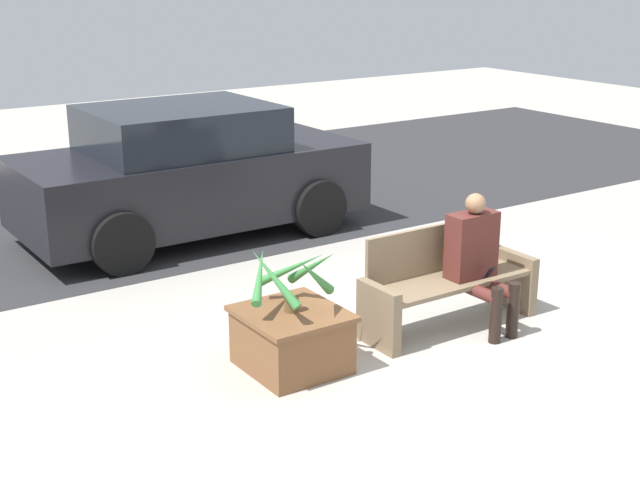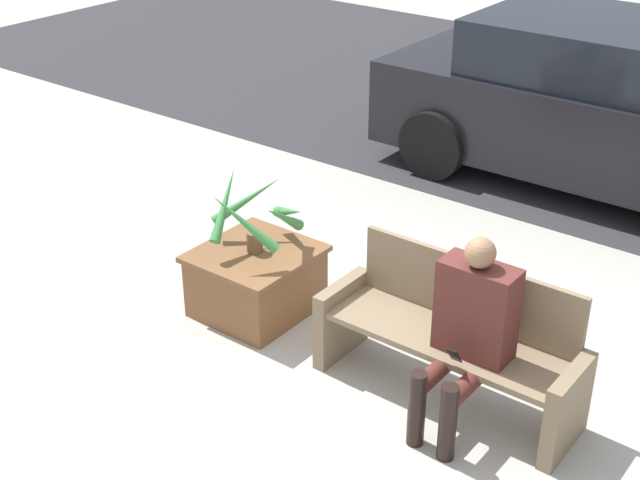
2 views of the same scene
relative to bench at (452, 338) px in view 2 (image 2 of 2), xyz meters
The scene contains 6 objects.
ground_plane 0.60m from the bench, 130.40° to the right, with size 30.00×30.00×0.00m, color #ADA89E.
bench is the anchor object (origin of this frame).
person_seated 0.36m from the bench, 43.09° to the right, with size 0.46×0.60×1.22m.
planter_box 1.62m from the bench, behind, with size 0.77×0.82×0.49m.
potted_plant 1.65m from the bench, behind, with size 0.78×0.74×0.56m.
parked_car 3.87m from the bench, 99.86° to the left, with size 3.98×1.98×1.55m.
Camera 2 is at (2.43, -3.81, 3.49)m, focal length 50.00 mm.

